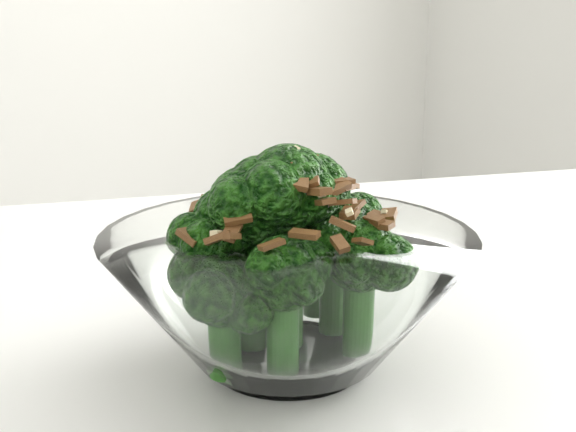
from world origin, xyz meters
TOP-DOWN VIEW (x-y plane):
  - broccoli_dish at (-0.04, 0.08)m, footprint 0.20×0.20m

SIDE VIEW (x-z plane):
  - broccoli_dish at x=-0.04m, z-range 0.74..0.86m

